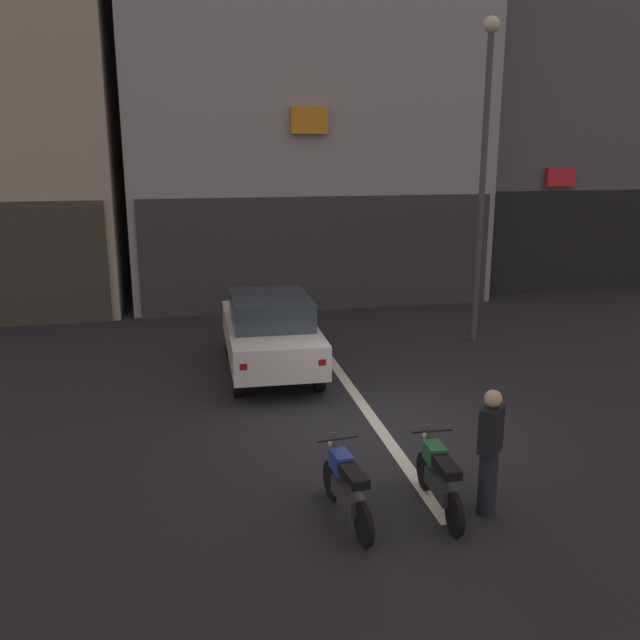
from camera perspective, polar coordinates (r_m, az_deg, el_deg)
The scene contains 9 objects.
ground_plane at distance 11.54m, azimuth 5.03°, elevation -9.04°, with size 120.00×120.00×0.00m, color #232328.
lane_centre_line at distance 17.05m, azimuth -0.68°, elevation -1.16°, with size 0.20×18.00×0.01m, color silver.
building_mid_block at distance 23.82m, azimuth -2.38°, elevation 20.33°, with size 10.37×9.63×14.11m.
building_far_right at distance 26.68m, azimuth 17.90°, elevation 15.44°, with size 10.45×7.86×10.77m.
car_white_crossing_near at distance 14.03m, azimuth -4.15°, elevation -0.90°, with size 1.84×4.13×1.64m.
street_lamp at distance 16.33m, azimuth 13.53°, elevation 13.37°, with size 0.36×0.36×7.28m.
motorcycle_blue_row_leftmost at distance 8.77m, azimuth 2.21°, elevation -13.67°, with size 0.55×1.67×0.98m.
motorcycle_green_row_left_mid at distance 9.10m, azimuth 9.89°, elevation -12.78°, with size 0.55×1.67×0.98m.
person_by_motorcycles at distance 8.97m, azimuth 13.96°, elevation -10.58°, with size 0.41×0.41×1.67m.
Camera 1 is at (-3.09, -10.13, 4.58)m, focal length 38.39 mm.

